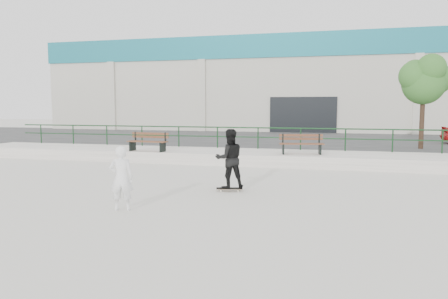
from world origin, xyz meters
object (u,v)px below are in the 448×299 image
(bench_right, at_px, (301,144))
(standing_skater, at_px, (229,159))
(tree, at_px, (424,79))
(bench_left, at_px, (148,142))
(skateboard, at_px, (229,189))
(seated_skater, at_px, (121,178))

(bench_right, distance_m, standing_skater, 6.34)
(bench_right, xyz_separation_m, tree, (5.34, 3.81, 2.88))
(bench_left, height_order, tree, tree)
(bench_left, bearing_deg, bench_right, 9.73)
(standing_skater, bearing_deg, skateboard, 77.51)
(bench_left, bearing_deg, skateboard, -42.19)
(bench_right, xyz_separation_m, standing_skater, (-1.59, -6.14, 0.06))
(tree, relative_size, standing_skater, 2.50)
(tree, height_order, skateboard, tree)
(tree, xyz_separation_m, standing_skater, (-6.92, -9.95, -2.83))
(standing_skater, distance_m, seated_skater, 3.60)
(bench_right, relative_size, tree, 0.43)
(skateboard, bearing_deg, bench_left, 119.04)
(tree, distance_m, standing_skater, 12.45)
(tree, bearing_deg, seated_skater, -124.35)
(tree, height_order, seated_skater, tree)
(bench_right, bearing_deg, tree, 24.35)
(bench_left, bearing_deg, tree, 24.72)
(tree, height_order, standing_skater, tree)
(skateboard, height_order, seated_skater, seated_skater)
(bench_right, xyz_separation_m, seated_skater, (-3.53, -9.16, -0.13))
(bench_left, distance_m, seated_skater, 9.16)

